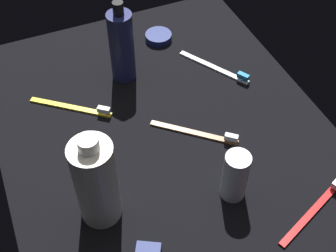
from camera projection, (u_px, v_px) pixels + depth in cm
name	position (u px, v px, depth cm)	size (l,w,h in cm)	color
ground_plane	(168.00, 138.00, 91.45)	(84.00, 64.00, 1.20)	black
lotion_bottle	(122.00, 46.00, 96.41)	(5.27, 5.27, 19.07)	#1B1E4F
bodywash_bottle	(96.00, 182.00, 72.96)	(7.01, 7.01, 19.58)	silver
deodorant_stick	(235.00, 176.00, 78.29)	(4.41, 4.41, 10.35)	silver
toothbrush_red	(316.00, 207.00, 79.54)	(7.83, 17.15, 2.10)	red
toothbrush_white	(218.00, 68.00, 103.51)	(16.00, 10.39, 2.10)	white
toothbrush_brown	(199.00, 133.00, 90.74)	(12.61, 14.46, 2.10)	brown
toothbrush_yellow	(75.00, 107.00, 95.43)	(12.02, 14.93, 2.10)	yellow
cream_tin_left	(159.00, 37.00, 110.71)	(6.36, 6.36, 1.62)	navy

